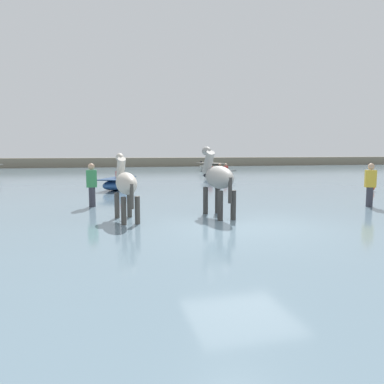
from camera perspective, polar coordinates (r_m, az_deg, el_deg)
ground_plane at (r=8.59m, az=7.87°, el=-7.05°), size 120.00×120.00×0.00m
water_surface at (r=18.11m, az=-3.96°, el=0.49°), size 90.00×90.00×0.26m
horse_lead_grey at (r=9.62m, az=4.10°, el=2.07°), size 0.63×1.97×2.14m
horse_trailing_pinto at (r=9.17m, az=-10.47°, el=1.09°), size 0.64×1.80×1.95m
boat_near_starboard at (r=16.90m, az=-11.65°, el=1.34°), size 1.95×2.89×1.02m
boat_far_offshore at (r=33.93m, az=3.00°, el=4.05°), size 2.25×3.47×1.17m
boat_near_port at (r=23.65m, az=4.25°, el=2.84°), size 2.57×1.61×0.98m
person_wading_close at (r=11.74m, az=-15.59°, el=0.68°), size 0.32×0.20×1.63m
person_onlooker_right at (r=12.63m, az=26.38°, el=0.64°), size 0.38×0.33×1.63m
channel_buoy at (r=17.59m, az=26.46°, el=0.67°), size 0.34×0.34×0.79m
far_shoreline at (r=43.24m, az=-9.86°, el=4.51°), size 80.00×2.40×1.30m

